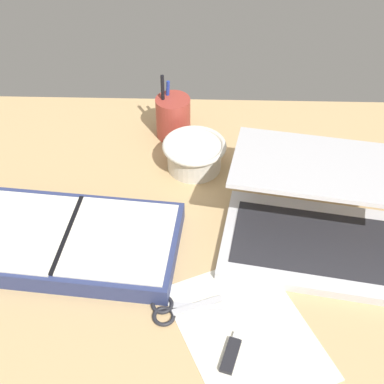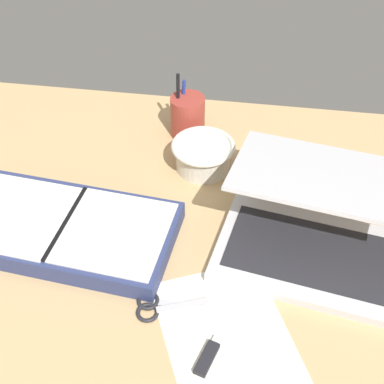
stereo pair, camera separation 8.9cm
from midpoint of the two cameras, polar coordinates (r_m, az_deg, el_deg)
The scene contains 8 objects.
desk_top at distance 101.11cm, azimuth 2.73°, elevation -6.50°, with size 140.00×100.00×2.00cm, color tan.
laptop at distance 100.38cm, azimuth 15.39°, elevation -3.82°, with size 37.63×35.89×14.57cm.
bowl at distance 114.82cm, azimuth 3.43°, elevation 3.92°, with size 13.72×13.72×6.40cm.
pen_cup at distance 123.47cm, azimuth 1.60°, elevation 8.00°, with size 7.88×7.88×15.59cm.
planner at distance 102.50cm, azimuth -10.75°, elevation -4.05°, with size 42.11×25.16×4.18cm.
scissors at distance 91.89cm, azimuth -1.09°, elevation -12.24°, with size 12.11×6.26×0.80cm.
paper_sheet_front at distance 89.64cm, azimuth 6.68°, elevation -15.14°, with size 19.70×26.82×0.16cm, color silver.
usb_drive at distance 86.91cm, azimuth 4.74°, elevation -17.33°, with size 3.66×7.35×1.00cm.
Camera 2 is at (9.48, -65.11, 77.86)cm, focal length 50.00 mm.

